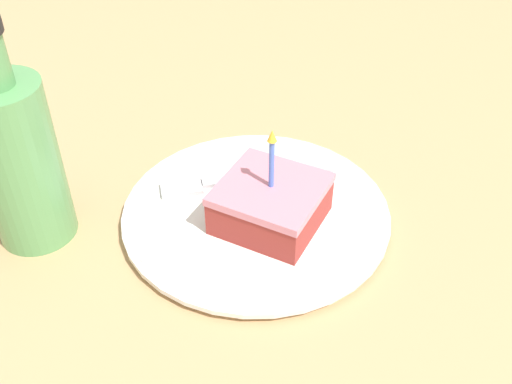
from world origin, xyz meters
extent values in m
cube|color=tan|center=(0.00, 0.00, -0.02)|extent=(2.40, 2.40, 0.04)
cylinder|color=white|center=(0.01, -0.01, 0.01)|extent=(0.27, 0.27, 0.01)
cylinder|color=white|center=(0.01, -0.01, 0.01)|extent=(0.28, 0.28, 0.01)
cube|color=#99332D|center=(0.00, -0.03, 0.03)|extent=(0.09, 0.10, 0.04)
cube|color=#D17A8C|center=(0.00, -0.03, 0.05)|extent=(0.10, 0.10, 0.01)
cylinder|color=#4C72E0|center=(0.00, -0.03, 0.09)|extent=(0.01, 0.01, 0.05)
cone|color=yellow|center=(0.00, -0.03, 0.12)|extent=(0.01, 0.01, 0.01)
cube|color=#B2B2B7|center=(0.06, 0.00, 0.02)|extent=(0.10, 0.12, 0.00)
cube|color=#B2B2B7|center=(0.00, 0.07, 0.02)|extent=(0.05, 0.05, 0.00)
cylinder|color=#599959|center=(-0.11, 0.18, 0.08)|extent=(0.08, 0.08, 0.17)
camera|label=1|loc=(-0.41, -0.23, 0.42)|focal=42.00mm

